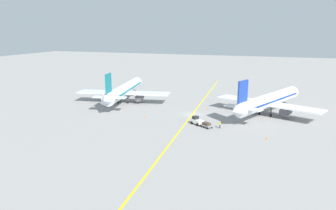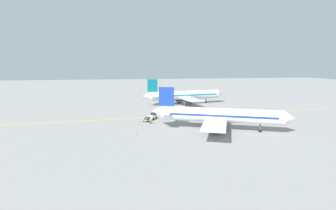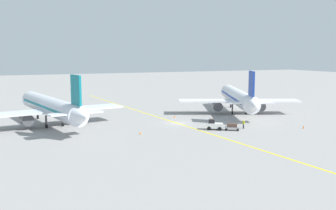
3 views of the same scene
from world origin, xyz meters
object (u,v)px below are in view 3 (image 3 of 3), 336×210
at_px(airplane_at_gate, 51,107).
at_px(airplane_adjacent_stand, 238,98).
at_px(ground_crew_worker, 244,124).
at_px(traffic_cone_mid_apron, 140,133).
at_px(traffic_cone_by_wingtip, 304,127).
at_px(baggage_tug_white, 214,125).
at_px(traffic_cone_near_nose, 175,116).
at_px(baggage_cart_trailing, 232,126).

bearing_deg(airplane_at_gate, airplane_adjacent_stand, -1.16).
bearing_deg(ground_crew_worker, airplane_at_gate, 152.43).
relative_size(airplane_at_gate, traffic_cone_mid_apron, 64.38).
xyz_separation_m(traffic_cone_mid_apron, traffic_cone_by_wingtip, (30.14, -7.11, 0.00)).
xyz_separation_m(airplane_at_gate, traffic_cone_mid_apron, (13.14, -14.52, -3.43)).
bearing_deg(airplane_at_gate, traffic_cone_by_wingtip, -26.56).
height_order(baggage_tug_white, traffic_cone_mid_apron, baggage_tug_white).
relative_size(baggage_tug_white, traffic_cone_near_nose, 6.06).
relative_size(airplane_at_gate, ground_crew_worker, 21.08).
distance_m(baggage_cart_trailing, traffic_cone_mid_apron, 17.07).
bearing_deg(ground_crew_worker, traffic_cone_mid_apron, 172.42).
bearing_deg(baggage_tug_white, baggage_cart_trailing, -33.32).
relative_size(ground_crew_worker, traffic_cone_near_nose, 3.05).
xyz_separation_m(airplane_adjacent_stand, baggage_tug_white, (-15.21, -15.13, -2.81)).
bearing_deg(airplane_adjacent_stand, ground_crew_worker, -120.27).
relative_size(airplane_adjacent_stand, baggage_tug_white, 10.18).
distance_m(airplane_at_gate, ground_crew_worker, 37.15).
height_order(traffic_cone_near_nose, traffic_cone_mid_apron, same).
bearing_deg(traffic_cone_mid_apron, ground_crew_worker, -7.58).
bearing_deg(airplane_adjacent_stand, airplane_at_gate, 178.84).
height_order(ground_crew_worker, traffic_cone_mid_apron, ground_crew_worker).
relative_size(airplane_at_gate, baggage_tug_white, 10.63).
height_order(baggage_tug_white, traffic_cone_by_wingtip, baggage_tug_white).
bearing_deg(traffic_cone_mid_apron, airplane_at_gate, 132.14).
height_order(airplane_adjacent_stand, traffic_cone_by_wingtip, airplane_adjacent_stand).
distance_m(baggage_cart_trailing, ground_crew_worker, 3.03).
height_order(ground_crew_worker, traffic_cone_near_nose, ground_crew_worker).
height_order(traffic_cone_near_nose, traffic_cone_by_wingtip, same).
xyz_separation_m(ground_crew_worker, traffic_cone_near_nose, (-6.68, 16.75, -0.63)).
xyz_separation_m(baggage_tug_white, traffic_cone_near_nose, (-0.98, 15.59, -0.63)).
distance_m(traffic_cone_mid_apron, traffic_cone_by_wingtip, 30.96).
bearing_deg(ground_crew_worker, traffic_cone_near_nose, 111.74).
bearing_deg(traffic_cone_near_nose, ground_crew_worker, -68.26).
bearing_deg(baggage_tug_white, traffic_cone_near_nose, 93.58).
bearing_deg(airplane_at_gate, baggage_cart_trailing, -30.78).
height_order(airplane_at_gate, traffic_cone_near_nose, airplane_at_gate).
height_order(airplane_adjacent_stand, baggage_cart_trailing, airplane_adjacent_stand).
bearing_deg(ground_crew_worker, airplane_adjacent_stand, 59.73).
distance_m(baggage_tug_white, traffic_cone_by_wingtip, 17.12).
relative_size(baggage_tug_white, ground_crew_worker, 1.98).
bearing_deg(baggage_cart_trailing, baggage_tug_white, 146.68).
distance_m(airplane_at_gate, traffic_cone_mid_apron, 19.88).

